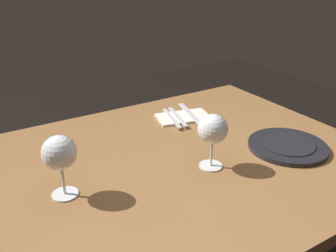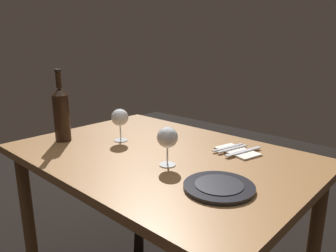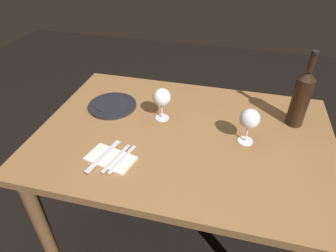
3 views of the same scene
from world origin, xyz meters
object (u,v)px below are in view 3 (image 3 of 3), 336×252
folded_napkin (110,158)px  wine_glass_left (162,98)px  dinner_plate (112,105)px  fork_inner (116,158)px  fork_outer (122,159)px  wine_bottle (301,98)px  wine_glass_right (250,119)px  table_knife (103,156)px

folded_napkin → wine_glass_left: bearing=-110.9°
wine_glass_left → folded_napkin: 0.37m
wine_glass_left → dinner_plate: 0.29m
dinner_plate → fork_inner: 0.40m
fork_outer → wine_bottle: bearing=-147.2°
dinner_plate → folded_napkin: (-0.15, 0.36, -0.00)m
wine_glass_left → folded_napkin: size_ratio=0.75×
wine_glass_left → dinner_plate: (0.27, -0.04, -0.10)m
wine_glass_right → dinner_plate: 0.68m
wine_glass_left → folded_napkin: wine_glass_left is taller
fork_outer → folded_napkin: bearing=0.0°
wine_glass_left → table_knife: size_ratio=0.76×
wine_bottle → folded_napkin: 0.86m
folded_napkin → wine_glass_right: bearing=-154.6°
wine_glass_left → folded_napkin: (0.12, 0.33, -0.11)m
wine_glass_left → fork_outer: wine_glass_left is taller
wine_glass_right → fork_inner: wine_glass_right is taller
folded_napkin → table_knife: size_ratio=1.01×
wine_glass_left → dinner_plate: size_ratio=0.66×
fork_outer → table_knife: size_ratio=0.85×
wine_bottle → wine_glass_right: bearing=42.0°
wine_glass_right → fork_inner: 0.56m
wine_glass_right → fork_outer: bearing=27.8°
wine_glass_right → fork_inner: bearing=26.6°
wine_bottle → dinner_plate: (0.88, 0.07, -0.13)m
wine_bottle → fork_outer: 0.82m
wine_glass_left → wine_glass_right: wine_glass_right is taller
wine_bottle → folded_napkin: bearing=30.9°
folded_napkin → dinner_plate: bearing=-68.2°
wine_glass_left → fork_inner: wine_glass_left is taller
wine_bottle → table_knife: size_ratio=1.69×
fork_outer → table_knife: same height
fork_inner → folded_napkin: bearing=0.0°
wine_glass_left → fork_inner: bearing=73.0°
wine_bottle → fork_outer: bearing=32.8°
dinner_plate → fork_outer: 0.41m
wine_bottle → dinner_plate: wine_bottle is taller
fork_inner → dinner_plate: bearing=-64.9°
wine_bottle → table_knife: 0.89m
folded_napkin → table_knife: bearing=0.0°
fork_inner → table_knife: bearing=0.0°
fork_inner → table_knife: same height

